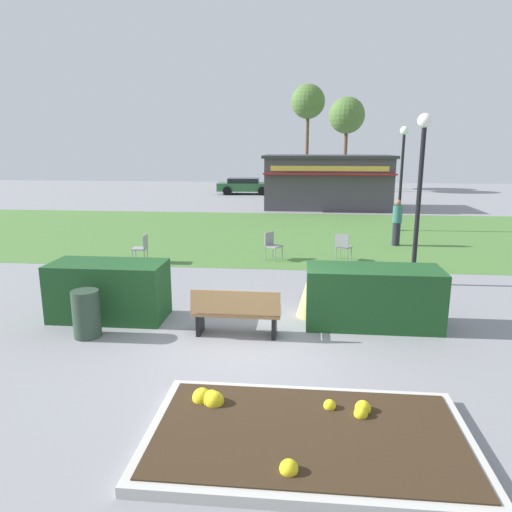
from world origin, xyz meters
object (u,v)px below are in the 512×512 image
Objects in this scene: tree_right_bg at (347,116)px; cafe_chair_center at (343,245)px; parked_car_center_slot at (315,186)px; parked_car_west_slot at (245,185)px; cafe_chair_east at (272,243)px; lamppost_mid at (420,180)px; trash_bin at (86,314)px; tree_left_bg at (308,103)px; food_kiosk at (327,182)px; park_bench at (236,312)px; lamppost_far at (402,166)px; cafe_chair_west at (142,246)px; person_strolling at (397,222)px.

cafe_chair_center is at bearing -94.68° from tree_right_bg.
cafe_chair_center is 0.20× the size of parked_car_center_slot.
tree_right_bg is (7.65, 3.10, 5.19)m from parked_car_west_slot.
lamppost_mid is at bearing -31.63° from cafe_chair_east.
lamppost_mid reaches higher than trash_bin.
cafe_chair_east is 21.10m from parked_car_center_slot.
food_kiosk is at bearing -84.98° from tree_left_bg.
lamppost_far is (5.36, 12.32, 2.27)m from park_bench.
park_bench reaches higher than cafe_chair_center.
cafe_chair_east is at bearing 11.32° from cafe_chair_west.
person_strolling is (2.05, -10.74, -0.68)m from food_kiosk.
lamppost_far reaches higher than parked_car_west_slot.
cafe_chair_center is 24.77m from tree_right_bg.
park_bench is 2.87m from trash_bin.
cafe_chair_center is 3.45m from person_strolling.
food_kiosk reaches higher than parked_car_west_slot.
cafe_chair_center is at bearing -87.73° from tree_left_bg.
cafe_chair_west is 1.00× the size of cafe_chair_center.
tree_left_bg is (5.23, 27.25, 6.53)m from cafe_chair_west.
trash_bin is 27.71m from parked_car_west_slot.
parked_car_center_slot reaches higher than cafe_chair_center.
tree_left_bg is (4.33, 33.15, 6.60)m from trash_bin.
lamppost_mid is 8.43m from lamppost_far.
cafe_chair_east is 1.00× the size of cafe_chair_center.
tree_right_bg reaches higher than parked_car_west_slot.
tree_right_bg is (1.97, 24.11, 5.30)m from cafe_chair_center.
tree_right_bg is at bearing 89.32° from lamppost_mid.
cafe_chair_east is at bearing -95.08° from parked_car_center_slot.
lamppost_mid is at bearing -84.37° from food_kiosk.
person_strolling reaches higher than parked_car_west_slot.
person_strolling is 0.20× the size of tree_left_bg.
food_kiosk is at bearing -86.30° from parked_car_center_slot.
lamppost_mid is 29.31m from tree_left_bg.
food_kiosk is at bearing -99.97° from tree_right_bg.
lamppost_mid is at bearing -84.64° from tree_left_bg.
parked_car_center_slot is at bearing 91.08° from cafe_chair_center.
food_kiosk is at bearing 82.47° from park_bench.
tree_right_bg is (-0.17, 21.43, 4.97)m from person_strolling.
park_bench is at bearing 173.22° from person_strolling.
lamppost_far reaches higher than food_kiosk.
cafe_chair_center is (2.27, -0.00, 0.00)m from cafe_chair_east.
park_bench is 6.19m from lamppost_mid.
parked_car_west_slot is at bearing -179.95° from parked_car_center_slot.
food_kiosk is 15.62m from cafe_chair_west.
person_strolling is at bearing 84.50° from lamppost_mid.
trash_bin is 0.21× the size of parked_car_center_slot.
cafe_chair_west is (-6.37, -14.22, -1.01)m from food_kiosk.
parked_car_center_slot is at bearing 93.70° from food_kiosk.
tree_right_bg reaches higher than park_bench.
food_kiosk is 13.46m from cafe_chair_center.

